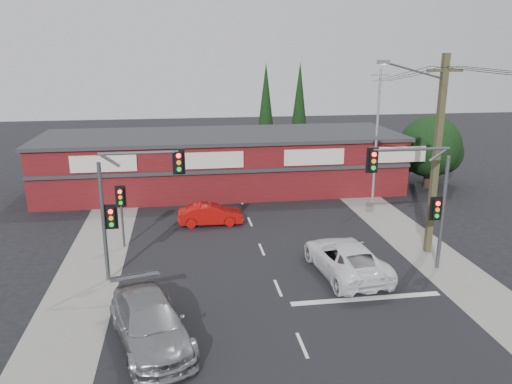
{
  "coord_description": "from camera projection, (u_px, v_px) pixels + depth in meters",
  "views": [
    {
      "loc": [
        -3.93,
        -19.61,
        10.03
      ],
      "look_at": [
        -0.53,
        3.0,
        3.6
      ],
      "focal_mm": 35.0,
      "sensor_mm": 36.0,
      "label": 1
    }
  ],
  "objects": [
    {
      "name": "red_sedan",
      "position": [
        211.0,
        214.0,
        29.94
      ],
      "size": [
        3.89,
        1.39,
        1.28
      ],
      "primitive_type": "imported",
      "rotation": [
        0.0,
        0.0,
        1.56
      ],
      "color": "#B40E0B",
      "rests_on": "ground"
    },
    {
      "name": "verge_right",
      "position": [
        410.0,
        238.0,
        27.92
      ],
      "size": [
        3.0,
        70.0,
        0.02
      ],
      "primitive_type": "cube",
      "color": "gray",
      "rests_on": "ground"
    },
    {
      "name": "stop_line",
      "position": [
        366.0,
        299.0,
        21.01
      ],
      "size": [
        6.5,
        0.35,
        0.01
      ],
      "primitive_type": "cube",
      "color": "silver",
      "rests_on": "ground"
    },
    {
      "name": "ground",
      "position": [
        278.0,
        288.0,
        21.95
      ],
      "size": [
        120.0,
        120.0,
        0.0
      ],
      "primitive_type": "plane",
      "color": "black",
      "rests_on": "ground"
    },
    {
      "name": "utility_pole",
      "position": [
        435.0,
        150.0,
        24.53
      ],
      "size": [
        4.38,
        0.59,
        10.0
      ],
      "color": "#4A4629",
      "rests_on": "ground"
    },
    {
      "name": "steel_pole",
      "position": [
        377.0,
        135.0,
        33.39
      ],
      "size": [
        1.2,
        0.16,
        9.0
      ],
      "color": "gray",
      "rests_on": "ground"
    },
    {
      "name": "conifer_far",
      "position": [
        299.0,
        103.0,
        46.22
      ],
      "size": [
        1.8,
        1.8,
        9.25
      ],
      "color": "#2D2116",
      "rests_on": "ground"
    },
    {
      "name": "traffic_mast_right",
      "position": [
        422.0,
        190.0,
        22.82
      ],
      "size": [
        3.96,
        0.27,
        5.97
      ],
      "color": "#47494C",
      "rests_on": "ground"
    },
    {
      "name": "shop_building",
      "position": [
        222.0,
        161.0,
        37.4
      ],
      "size": [
        27.3,
        8.4,
        4.22
      ],
      "color": "#541014",
      "rests_on": "ground"
    },
    {
      "name": "road_strip",
      "position": [
        260.0,
        246.0,
        26.7
      ],
      "size": [
        14.0,
        70.0,
        0.01
      ],
      "primitive_type": "cube",
      "color": "black",
      "rests_on": "ground"
    },
    {
      "name": "pedestal_signal",
      "position": [
        121.0,
        204.0,
        25.98
      ],
      "size": [
        0.55,
        0.27,
        3.38
      ],
      "color": "#47494C",
      "rests_on": "ground"
    },
    {
      "name": "traffic_mast_left",
      "position": [
        127.0,
        196.0,
        21.87
      ],
      "size": [
        3.77,
        0.27,
        5.97
      ],
      "color": "#47494C",
      "rests_on": "ground"
    },
    {
      "name": "conifer_near",
      "position": [
        266.0,
        106.0,
        43.81
      ],
      "size": [
        1.8,
        1.8,
        9.25
      ],
      "color": "#2D2116",
      "rests_on": "ground"
    },
    {
      "name": "tree_cluster",
      "position": [
        429.0,
        149.0,
        37.96
      ],
      "size": [
        5.9,
        5.1,
        5.5
      ],
      "color": "#2D2116",
      "rests_on": "ground"
    },
    {
      "name": "verge_left",
      "position": [
        96.0,
        255.0,
        25.49
      ],
      "size": [
        3.0,
        70.0,
        0.02
      ],
      "primitive_type": "cube",
      "color": "gray",
      "rests_on": "ground"
    },
    {
      "name": "lane_dashes",
      "position": [
        255.0,
        234.0,
        28.4
      ],
      "size": [
        0.12,
        51.16,
        0.01
      ],
      "color": "silver",
      "rests_on": "ground"
    },
    {
      "name": "white_suv",
      "position": [
        346.0,
        258.0,
        23.22
      ],
      "size": [
        3.13,
        5.89,
        1.58
      ],
      "primitive_type": "imported",
      "rotation": [
        0.0,
        0.0,
        3.23
      ],
      "color": "white",
      "rests_on": "ground"
    },
    {
      "name": "silver_suv",
      "position": [
        150.0,
        323.0,
        17.63
      ],
      "size": [
        3.68,
        5.95,
        1.61
      ],
      "primitive_type": "imported",
      "rotation": [
        0.0,
        0.0,
        0.28
      ],
      "color": "gray",
      "rests_on": "ground"
    }
  ]
}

